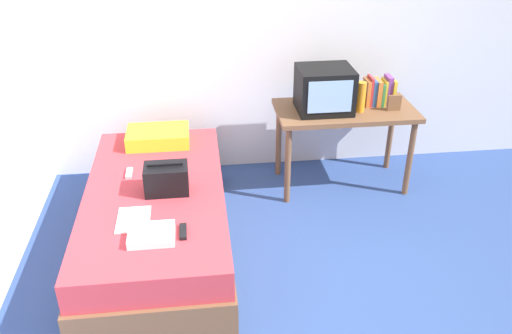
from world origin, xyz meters
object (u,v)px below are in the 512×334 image
remote_silver (129,173)px  folded_towel (152,235)px  bed (157,218)px  book_row (379,92)px  picture_frame (394,103)px  remote_dark (183,232)px  water_bottle (361,97)px  handbag (166,179)px  desk (345,118)px  tv (324,90)px  pillow (158,136)px  magazine (133,219)px

remote_silver → folded_towel: 0.84m
bed → book_row: 2.11m
picture_frame → remote_dark: size_ratio=0.85×
water_bottle → remote_dark: size_ratio=1.61×
handbag → water_bottle: bearing=24.1°
bed → handbag: size_ratio=6.67×
handbag → folded_towel: size_ratio=1.07×
desk → remote_dark: desk is taller
tv → pillow: bearing=179.2°
bed → book_row: size_ratio=8.05×
bed → pillow: (0.00, 0.74, 0.31)m
book_row → tv: bearing=-171.3°
pillow → remote_silver: 0.55m
book_row → handbag: size_ratio=0.83×
picture_frame → remote_silver: 2.20m
desk → pillow: 1.57m
handbag → remote_silver: (-0.29, 0.27, -0.09)m
remote_silver → pillow: bearing=69.0°
desk → folded_towel: size_ratio=4.14×
remote_dark → book_row: bearing=39.1°
bed → desk: size_ratio=1.72×
bed → folded_towel: (0.01, -0.58, 0.28)m
bed → desk: bearing=25.1°
desk → book_row: bearing=11.6°
pillow → magazine: 1.12m
picture_frame → remote_dark: (-1.75, -1.20, -0.29)m
folded_towel → pillow: bearing=90.5°
picture_frame → folded_towel: 2.31m
folded_towel → picture_frame: bearing=32.4°
magazine → handbag: bearing=57.7°
desk → remote_silver: size_ratio=8.06×
book_row → remote_silver: bearing=-164.6°
book_row → magazine: book_row is taller
picture_frame → folded_towel: picture_frame is taller
tv → remote_dark: (-1.17, -1.27, -0.40)m
desk → bed: bearing=-154.9°
remote_silver → folded_towel: (0.21, -0.82, 0.02)m
picture_frame → folded_towel: (-1.93, -1.23, -0.27)m
desk → handbag: bearing=-152.2°
pillow → folded_towel: pillow is taller
remote_silver → magazine: bearing=-82.6°
pillow → remote_silver: bearing=-111.0°
desk → tv: bearing=-175.7°
bed → remote_dark: (0.20, -0.55, 0.26)m
book_row → remote_silver: (-2.05, -0.56, -0.33)m
tv → magazine: (-1.49, -1.09, -0.41)m
handbag → magazine: (-0.21, -0.33, -0.10)m
pillow → magazine: (-0.12, -1.11, -0.05)m
folded_towel → remote_silver: bearing=104.2°
handbag → remote_silver: bearing=136.6°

